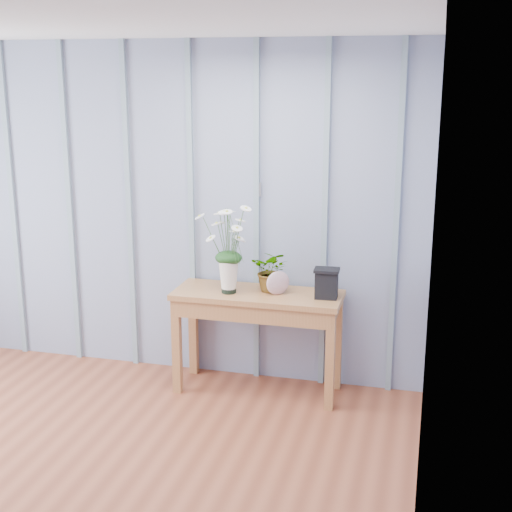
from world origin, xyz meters
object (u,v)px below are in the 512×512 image
(sideboard, at_px, (258,308))
(daisy_vase, at_px, (228,236))
(carved_box, at_px, (327,283))
(felt_disc_vessel, at_px, (278,283))

(sideboard, relative_size, daisy_vase, 1.82)
(sideboard, relative_size, carved_box, 5.72)
(daisy_vase, bearing_deg, felt_disc_vessel, 6.36)
(carved_box, bearing_deg, felt_disc_vessel, -178.31)
(daisy_vase, relative_size, carved_box, 3.14)
(daisy_vase, distance_m, carved_box, 0.76)
(felt_disc_vessel, bearing_deg, sideboard, 138.67)
(daisy_vase, relative_size, felt_disc_vessel, 3.81)
(sideboard, bearing_deg, felt_disc_vessel, -6.12)
(sideboard, bearing_deg, carved_box, -0.69)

